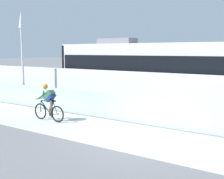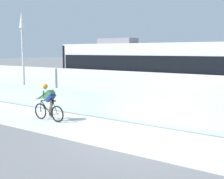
{
  "view_description": "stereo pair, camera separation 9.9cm",
  "coord_description": "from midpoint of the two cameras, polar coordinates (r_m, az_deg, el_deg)",
  "views": [
    {
      "loc": [
        4.85,
        -8.86,
        3.03
      ],
      "look_at": [
        -2.87,
        2.35,
        1.25
      ],
      "focal_mm": 47.63,
      "sensor_mm": 36.0,
      "label": 1
    },
    {
      "loc": [
        4.93,
        -8.8,
        3.03
      ],
      "look_at": [
        -2.87,
        2.35,
        1.25
      ],
      "focal_mm": 47.63,
      "sensor_mm": 36.0,
      "label": 2
    }
  ],
  "objects": [
    {
      "name": "tram",
      "position": [
        17.88,
        6.04,
        3.76
      ],
      "size": [
        11.06,
        2.54,
        3.81
      ],
      "color": "silver",
      "rests_on": "ground"
    },
    {
      "name": "tram_rail_far",
      "position": [
        17.38,
        17.71,
        -2.94
      ],
      "size": [
        32.0,
        0.08,
        0.01
      ],
      "primitive_type": "cube",
      "color": "#595654",
      "rests_on": "ground"
    },
    {
      "name": "tram_rail_near",
      "position": [
        16.03,
        16.2,
        -3.73
      ],
      "size": [
        32.0,
        0.08,
        0.01
      ],
      "primitive_type": "cube",
      "color": "#595654",
      "rests_on": "ground"
    },
    {
      "name": "cyclist_on_bike",
      "position": [
        13.14,
        -12.27,
        -2.57
      ],
      "size": [
        1.77,
        0.58,
        1.61
      ],
      "color": "black",
      "rests_on": "ground"
    },
    {
      "name": "lamp_post_antenna",
      "position": [
        17.62,
        -17.05,
        7.98
      ],
      "size": [
        0.28,
        0.28,
        5.2
      ],
      "color": "gray",
      "rests_on": "ground"
    },
    {
      "name": "bike_path_deck",
      "position": [
        10.54,
        5.43,
        -9.26
      ],
      "size": [
        32.0,
        3.2,
        0.01
      ],
      "primitive_type": "cube",
      "color": "beige",
      "rests_on": "ground"
    },
    {
      "name": "glass_parapet",
      "position": [
        12.0,
        9.78,
        -4.47
      ],
      "size": [
        32.0,
        0.05,
        1.15
      ],
      "primitive_type": "cube",
      "color": "#ADC6C1",
      "rests_on": "ground"
    },
    {
      "name": "concrete_barrier_wall",
      "position": [
        13.55,
        13.03,
        -1.33
      ],
      "size": [
        32.0,
        0.36,
        2.01
      ],
      "primitive_type": "cube",
      "color": "silver",
      "rests_on": "ground"
    },
    {
      "name": "ground_plane",
      "position": [
        10.54,
        5.43,
        -9.29
      ],
      "size": [
        200.0,
        200.0,
        0.0
      ],
      "primitive_type": "plane",
      "color": "slate"
    }
  ]
}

